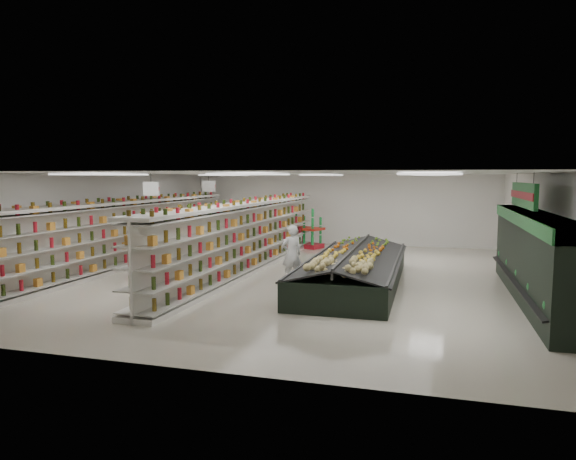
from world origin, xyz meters
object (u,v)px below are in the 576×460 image
(gondola_center, at_px, (246,240))
(shopper_background, at_px, (216,232))
(shopper_main, at_px, (292,254))
(soda_endcap, at_px, (308,230))
(gondola_left, at_px, (127,236))
(produce_island, at_px, (354,268))

(gondola_center, height_order, shopper_background, gondola_center)
(shopper_main, bearing_deg, gondola_center, -73.62)
(soda_endcap, bearing_deg, gondola_center, -96.79)
(gondola_left, distance_m, gondola_center, 4.31)
(gondola_left, xyz_separation_m, shopper_main, (6.25, -1.19, -0.20))
(soda_endcap, bearing_deg, gondola_left, -129.34)
(gondola_center, bearing_deg, shopper_background, 129.78)
(produce_island, relative_size, shopper_main, 4.26)
(soda_endcap, xyz_separation_m, shopper_background, (-3.11, -2.85, 0.14))
(gondola_left, relative_size, shopper_background, 7.24)
(soda_endcap, bearing_deg, produce_island, -66.59)
(shopper_background, bearing_deg, gondola_left, 158.71)
(gondola_left, xyz_separation_m, shopper_background, (1.89, 3.26, -0.14))
(soda_endcap, bearing_deg, shopper_main, -80.32)
(produce_island, xyz_separation_m, shopper_main, (-1.81, -0.23, 0.36))
(gondola_left, bearing_deg, shopper_main, -9.45)
(produce_island, bearing_deg, gondola_center, 162.59)
(gondola_center, xyz_separation_m, produce_island, (3.75, -1.18, -0.55))
(shopper_main, relative_size, shopper_background, 0.94)
(gondola_center, height_order, soda_endcap, gondola_center)
(shopper_main, bearing_deg, produce_island, 149.77)
(shopper_background, bearing_deg, produce_island, -115.48)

